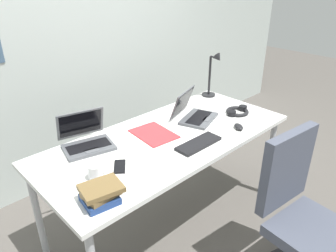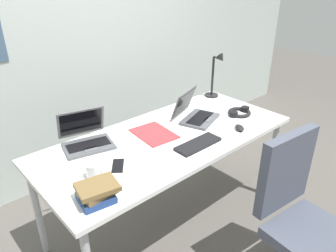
# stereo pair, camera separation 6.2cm
# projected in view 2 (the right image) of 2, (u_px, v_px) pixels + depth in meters

# --- Properties ---
(ground_plane) EXTENTS (12.00, 12.00, 0.00)m
(ground_plane) POSITION_uv_depth(u_px,v_px,m) (168.00, 219.00, 2.54)
(ground_plane) COLOR #56514C
(wall_back) EXTENTS (6.00, 0.13, 2.60)m
(wall_back) POSITION_uv_depth(u_px,v_px,m) (80.00, 31.00, 2.69)
(wall_back) COLOR #B2BCB7
(wall_back) RESTS_ON ground_plane
(desk) EXTENTS (1.80, 0.80, 0.74)m
(desk) POSITION_uv_depth(u_px,v_px,m) (168.00, 144.00, 2.23)
(desk) COLOR white
(desk) RESTS_ON ground_plane
(desk_lamp) EXTENTS (0.12, 0.18, 0.40)m
(desk_lamp) POSITION_uv_depth(u_px,v_px,m) (216.00, 76.00, 2.78)
(desk_lamp) COLOR black
(desk_lamp) RESTS_ON desk
(laptop_front_left) EXTENTS (0.38, 0.37, 0.22)m
(laptop_front_left) POSITION_uv_depth(u_px,v_px,m) (195.00, 114.00, 2.43)
(laptop_front_left) COLOR #515459
(laptop_front_left) RESTS_ON desk
(laptop_back_left) EXTENTS (0.36, 0.35, 0.22)m
(laptop_back_left) POSITION_uv_depth(u_px,v_px,m) (86.00, 138.00, 2.09)
(laptop_back_left) COLOR #515459
(laptop_back_left) RESTS_ON desk
(external_keyboard) EXTENTS (0.33, 0.12, 0.02)m
(external_keyboard) POSITION_uv_depth(u_px,v_px,m) (198.00, 144.00, 2.09)
(external_keyboard) COLOR black
(external_keyboard) RESTS_ON desk
(computer_mouse) EXTENTS (0.10, 0.11, 0.03)m
(computer_mouse) POSITION_uv_depth(u_px,v_px,m) (240.00, 128.00, 2.29)
(computer_mouse) COLOR black
(computer_mouse) RESTS_ON desk
(cell_phone) EXTENTS (0.13, 0.15, 0.01)m
(cell_phone) POSITION_uv_depth(u_px,v_px,m) (118.00, 166.00, 1.88)
(cell_phone) COLOR black
(cell_phone) RESTS_ON desk
(headphones) EXTENTS (0.21, 0.18, 0.04)m
(headphones) POSITION_uv_depth(u_px,v_px,m) (239.00, 112.00, 2.53)
(headphones) COLOR black
(headphones) RESTS_ON desk
(book_stack) EXTENTS (0.22, 0.19, 0.09)m
(book_stack) POSITION_uv_depth(u_px,v_px,m) (97.00, 192.00, 1.59)
(book_stack) COLOR navy
(book_stack) RESTS_ON desk
(paper_folder_mid_desk) EXTENTS (0.26, 0.33, 0.01)m
(paper_folder_mid_desk) POSITION_uv_depth(u_px,v_px,m) (154.00, 134.00, 2.24)
(paper_folder_mid_desk) COLOR red
(paper_folder_mid_desk) RESTS_ON desk
(coffee_mug) EXTENTS (0.11, 0.08, 0.09)m
(coffee_mug) POSITION_uv_depth(u_px,v_px,m) (93.00, 171.00, 1.76)
(coffee_mug) COLOR white
(coffee_mug) RESTS_ON desk
(office_chair) EXTENTS (0.52, 0.56, 0.97)m
(office_chair) POSITION_uv_depth(u_px,v_px,m) (301.00, 232.00, 1.88)
(office_chair) COLOR black
(office_chair) RESTS_ON ground_plane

